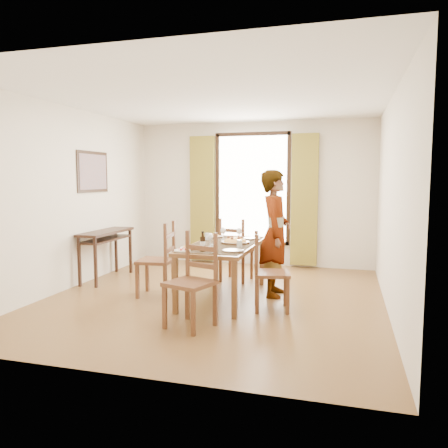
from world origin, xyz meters
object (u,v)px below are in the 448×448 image
(man, at_px, (275,233))
(console_table, at_px, (106,238))
(pasta_platter, at_px, (235,240))
(dining_table, at_px, (224,248))

(man, bearing_deg, console_table, 81.92)
(pasta_platter, bearing_deg, dining_table, -149.40)
(dining_table, relative_size, pasta_platter, 4.57)
(dining_table, bearing_deg, console_table, 165.66)
(console_table, height_order, man, man)
(dining_table, bearing_deg, pasta_platter, 30.60)
(console_table, bearing_deg, dining_table, -14.34)
(console_table, distance_m, pasta_platter, 2.34)
(console_table, distance_m, man, 2.82)
(console_table, xyz_separation_m, pasta_platter, (2.29, -0.47, 0.12))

